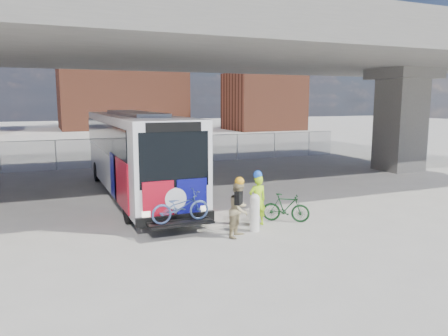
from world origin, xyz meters
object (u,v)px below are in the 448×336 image
cyclist_tan (239,209)px  bike_parked (286,208)px  bus (135,148)px  bollard (255,211)px  cyclist_hivis (257,199)px

cyclist_tan → bike_parked: bearing=-18.7°
bike_parked → bus: bearing=67.6°
bollard → cyclist_tan: 0.79m
bus → cyclist_hivis: bus is taller
bus → bike_parked: bus is taller
bus → bollard: bearing=-71.0°
cyclist_hivis → bus: bearing=-66.9°
bus → cyclist_tan: (1.68, -7.20, -1.22)m
cyclist_hivis → bike_parked: size_ratio=1.14×
bus → cyclist_tan: size_ratio=6.90×
cyclist_tan → cyclist_hivis: bearing=-1.4°
cyclist_hivis → bollard: bearing=55.0°
bus → cyclist_hivis: (2.77, -6.31, -1.20)m
cyclist_tan → bike_parked: 2.40m
bollard → cyclist_hivis: bearing=55.5°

